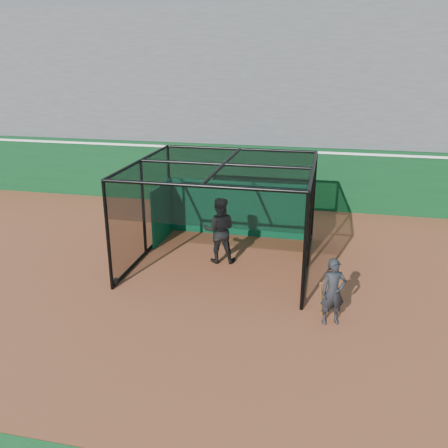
# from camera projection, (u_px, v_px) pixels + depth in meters

# --- Properties ---
(ground) EXTENTS (120.00, 120.00, 0.00)m
(ground) POSITION_uv_depth(u_px,v_px,m) (202.00, 302.00, 11.94)
(ground) COLOR brown
(ground) RESTS_ON ground
(outfield_wall) EXTENTS (50.00, 0.50, 2.50)m
(outfield_wall) POSITION_uv_depth(u_px,v_px,m) (256.00, 175.00, 19.34)
(outfield_wall) COLOR #093516
(outfield_wall) RESTS_ON ground
(grandstand) EXTENTS (50.00, 7.85, 8.95)m
(grandstand) POSITION_uv_depth(u_px,v_px,m) (270.00, 88.00, 21.75)
(grandstand) COLOR #4C4C4F
(grandstand) RESTS_ON ground
(batting_cage) EXTENTS (5.07, 4.95, 2.97)m
(batting_cage) POSITION_uv_depth(u_px,v_px,m) (224.00, 214.00, 13.84)
(batting_cage) COLOR black
(batting_cage) RESTS_ON ground
(batter) EXTENTS (1.08, 0.91, 1.99)m
(batter) POSITION_uv_depth(u_px,v_px,m) (219.00, 230.00, 13.99)
(batter) COLOR black
(batter) RESTS_ON ground
(on_deck_player) EXTENTS (0.68, 0.56, 1.59)m
(on_deck_player) POSITION_uv_depth(u_px,v_px,m) (333.00, 292.00, 10.74)
(on_deck_player) COLOR black
(on_deck_player) RESTS_ON ground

